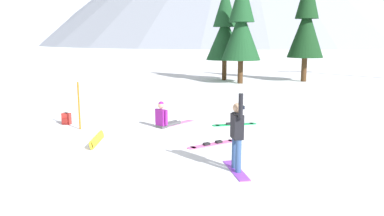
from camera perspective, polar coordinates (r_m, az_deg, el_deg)
ground_plane at (r=11.19m, az=-14.23°, el=-7.13°), size 800.00×800.00×0.00m
snowboarder_foreground at (r=9.59m, az=6.71°, el=-3.92°), size 0.56×1.55×2.01m
snowboarder_midground at (r=14.39m, az=-4.09°, el=-1.48°), size 1.45×1.58×1.00m
loose_snowboard_near_right at (r=12.56m, az=-14.04°, el=-4.55°), size 0.16×1.70×0.26m
loose_snowboard_near_left at (r=14.86m, az=6.35°, el=-2.43°), size 1.80×0.70×0.09m
loose_snowboard_far_spare at (r=12.10m, az=3.10°, el=-5.38°), size 1.70×1.24×0.09m
backpack_red at (r=15.60m, az=-18.24°, el=-1.56°), size 0.36×0.31×0.47m
trail_marker_pole at (r=14.49m, az=-16.51°, el=0.31°), size 0.06×0.06×1.75m
pine_tree_young at (r=28.29m, az=7.38°, el=12.21°), size 2.88×2.88×7.76m
pine_tree_twin at (r=30.41m, az=4.93°, el=11.63°), size 2.89×2.89×7.27m
pine_tree_broad at (r=30.59m, az=16.72°, el=12.26°), size 2.70×2.70×8.30m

